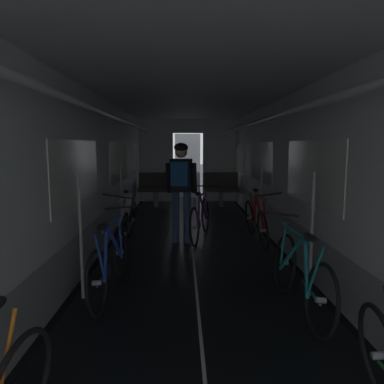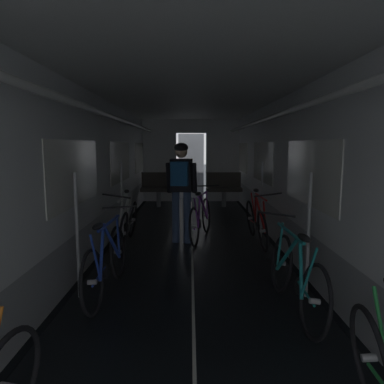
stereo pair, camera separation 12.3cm
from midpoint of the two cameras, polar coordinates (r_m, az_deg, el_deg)
train_car_shell at (r=5.32m, az=-0.47°, el=7.57°), size 3.14×12.34×2.57m
bench_seat_far_left at (r=9.89m, az=-6.16°, el=0.92°), size 0.98×0.51×0.95m
bench_seat_far_right at (r=9.91m, az=4.27°, el=0.96°), size 0.98×0.51×0.95m
bicycle_teal at (r=3.88m, az=15.96°, el=-12.55°), size 0.44×1.69×0.96m
bicycle_red at (r=6.33m, az=9.66°, el=-4.56°), size 0.44×1.69×0.95m
bicycle_blue at (r=4.22m, az=-13.80°, el=-10.77°), size 0.44×1.69×0.95m
bicycle_white at (r=6.18m, az=-10.79°, el=-4.89°), size 0.44×1.69×0.96m
person_cyclist_aisle at (r=6.10m, az=-2.34°, el=1.66°), size 0.55×0.42×1.73m
bicycle_purple_in_aisle at (r=6.46m, az=0.81°, el=-4.18°), size 0.62×1.66×0.95m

